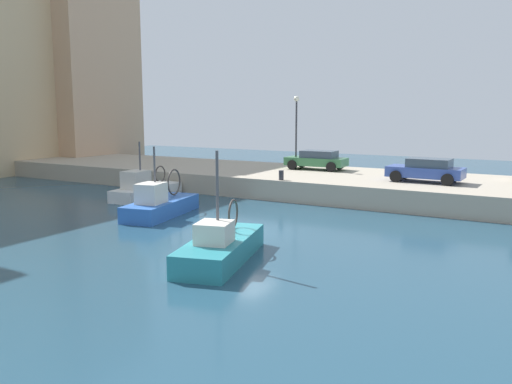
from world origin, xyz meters
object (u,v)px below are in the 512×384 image
parked_car_blue (426,170)px  quay_streetlamp (296,120)px  fishing_boat_teal (224,255)px  fishing_boat_blue (164,212)px  fishing_boat_white (149,194)px  mooring_bollard_mid (281,175)px  parked_car_green (317,160)px

parked_car_blue → quay_streetlamp: (2.44, 9.09, 2.57)m
fishing_boat_teal → quay_streetlamp: quay_streetlamp is taller
fishing_boat_blue → parked_car_blue: 14.33m
fishing_boat_white → parked_car_blue: 15.92m
quay_streetlamp → parked_car_blue: bearing=-105.0°
fishing_boat_teal → parked_car_blue: 15.16m
fishing_boat_teal → mooring_bollard_mid: size_ratio=11.18×
fishing_boat_teal → fishing_boat_white: fishing_boat_teal is taller
fishing_boat_blue → fishing_boat_white: size_ratio=1.01×
fishing_boat_blue → mooring_bollard_mid: size_ratio=10.78×
fishing_boat_blue → fishing_boat_white: (3.59, 4.11, 0.02)m
parked_car_green → parked_car_blue: 8.12m
fishing_boat_teal → fishing_boat_white: size_ratio=1.05×
fishing_boat_teal → fishing_boat_white: (8.63, 10.98, 0.07)m
parked_car_green → parked_car_blue: size_ratio=1.00×
parked_car_green → fishing_boat_blue: bearing=166.8°
fishing_boat_teal → parked_car_blue: size_ratio=1.52×
fishing_boat_blue → parked_car_blue: bearing=-47.8°
fishing_boat_teal → quay_streetlamp: 18.40m
fishing_boat_teal → fishing_boat_blue: bearing=53.7°
fishing_boat_teal → parked_car_blue: (14.60, -3.67, 1.79)m
fishing_boat_teal → mooring_bollard_mid: fishing_boat_teal is taller
parked_car_blue → quay_streetlamp: bearing=75.0°
fishing_boat_white → fishing_boat_blue: bearing=-131.1°
fishing_boat_teal → fishing_boat_white: 13.97m
fishing_boat_teal → fishing_boat_blue: 8.52m
parked_car_green → quay_streetlamp: 2.97m
quay_streetlamp → fishing_boat_blue: bearing=173.1°
parked_car_green → quay_streetlamp: quay_streetlamp is taller
fishing_boat_teal → fishing_boat_blue: size_ratio=1.04×
fishing_boat_blue → fishing_boat_white: bearing=48.9°
fishing_boat_white → quay_streetlamp: 10.96m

